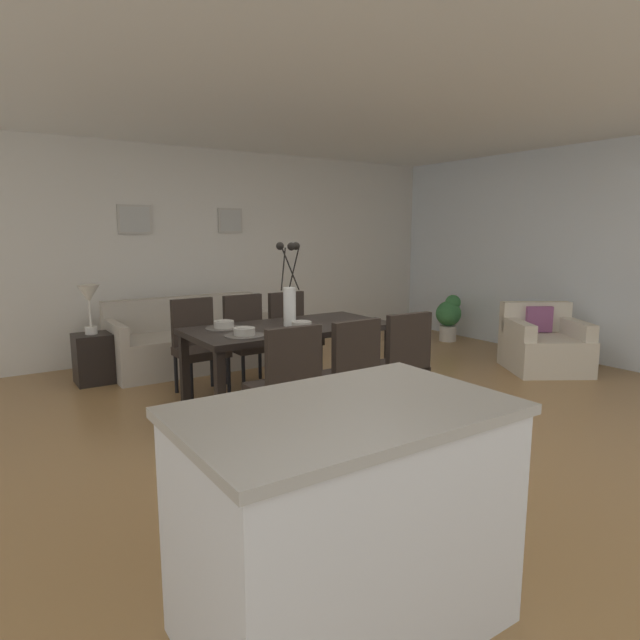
% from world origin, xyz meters
% --- Properties ---
extents(ground_plane, '(9.00, 9.00, 0.00)m').
position_xyz_m(ground_plane, '(0.00, 0.00, 0.00)').
color(ground_plane, olive).
extents(back_wall_panel, '(9.00, 0.10, 2.60)m').
position_xyz_m(back_wall_panel, '(0.00, 3.25, 1.30)').
color(back_wall_panel, silver).
rests_on(back_wall_panel, ground).
extents(side_window_wall, '(0.10, 6.30, 2.60)m').
position_xyz_m(side_window_wall, '(3.65, 0.40, 1.30)').
color(side_window_wall, white).
rests_on(side_window_wall, ground).
extents(ceiling_panel, '(9.00, 7.20, 0.08)m').
position_xyz_m(ceiling_panel, '(0.00, 0.40, 2.64)').
color(ceiling_panel, white).
extents(dining_table, '(1.80, 0.88, 0.74)m').
position_xyz_m(dining_table, '(-0.25, 0.64, 0.66)').
color(dining_table, black).
rests_on(dining_table, ground).
extents(dining_chair_near_left, '(0.46, 0.46, 0.92)m').
position_xyz_m(dining_chair_near_left, '(-0.77, -0.19, 0.51)').
color(dining_chair_near_left, black).
rests_on(dining_chair_near_left, ground).
extents(dining_chair_near_right, '(0.46, 0.46, 0.92)m').
position_xyz_m(dining_chair_near_right, '(-0.78, 1.50, 0.51)').
color(dining_chair_near_right, black).
rests_on(dining_chair_near_right, ground).
extents(dining_chair_far_left, '(0.45, 0.45, 0.92)m').
position_xyz_m(dining_chair_far_left, '(-0.25, -0.21, 0.51)').
color(dining_chair_far_left, black).
rests_on(dining_chair_far_left, ground).
extents(dining_chair_far_right, '(0.44, 0.44, 0.92)m').
position_xyz_m(dining_chair_far_right, '(-0.24, 1.50, 0.51)').
color(dining_chair_far_right, black).
rests_on(dining_chair_far_right, ground).
extents(dining_chair_mid_left, '(0.47, 0.47, 0.92)m').
position_xyz_m(dining_chair_mid_left, '(0.31, -0.18, 0.51)').
color(dining_chair_mid_left, black).
rests_on(dining_chair_mid_left, ground).
extents(dining_chair_mid_right, '(0.45, 0.45, 0.92)m').
position_xyz_m(dining_chair_mid_right, '(0.26, 1.47, 0.51)').
color(dining_chair_mid_right, black).
rests_on(dining_chair_mid_right, ground).
extents(centerpiece_vase, '(0.21, 0.23, 0.73)m').
position_xyz_m(centerpiece_vase, '(-0.25, 0.64, 1.02)').
color(centerpiece_vase, white).
rests_on(centerpiece_vase, dining_table).
extents(placemat_near_left, '(0.32, 0.32, 0.01)m').
position_xyz_m(placemat_near_left, '(-0.79, 0.44, 0.74)').
color(placemat_near_left, '#4C4742').
rests_on(placemat_near_left, dining_table).
extents(bowl_near_left, '(0.17, 0.17, 0.07)m').
position_xyz_m(bowl_near_left, '(-0.79, 0.44, 0.78)').
color(bowl_near_left, '#B2ADA3').
rests_on(bowl_near_left, dining_table).
extents(placemat_near_right, '(0.32, 0.32, 0.01)m').
position_xyz_m(placemat_near_right, '(-0.79, 0.84, 0.74)').
color(placemat_near_right, '#4C4742').
rests_on(placemat_near_right, dining_table).
extents(bowl_near_right, '(0.17, 0.17, 0.07)m').
position_xyz_m(bowl_near_right, '(-0.79, 0.84, 0.78)').
color(bowl_near_right, '#B2ADA3').
rests_on(bowl_near_right, dining_table).
extents(placemat_far_left, '(0.32, 0.32, 0.01)m').
position_xyz_m(placemat_far_left, '(-0.25, 0.44, 0.74)').
color(placemat_far_left, '#4C4742').
rests_on(placemat_far_left, dining_table).
extents(bowl_far_left, '(0.17, 0.17, 0.07)m').
position_xyz_m(bowl_far_left, '(-0.25, 0.44, 0.78)').
color(bowl_far_left, '#B2ADA3').
rests_on(bowl_far_left, dining_table).
extents(sofa, '(1.83, 0.84, 0.80)m').
position_xyz_m(sofa, '(-0.48, 2.51, 0.28)').
color(sofa, '#B2A899').
rests_on(sofa, ground).
extents(side_table, '(0.36, 0.36, 0.52)m').
position_xyz_m(side_table, '(-1.57, 2.43, 0.26)').
color(side_table, black).
rests_on(side_table, ground).
extents(table_lamp, '(0.22, 0.22, 0.51)m').
position_xyz_m(table_lamp, '(-1.57, 2.43, 0.89)').
color(table_lamp, beige).
rests_on(table_lamp, side_table).
extents(armchair, '(1.10, 1.10, 0.75)m').
position_xyz_m(armchair, '(2.81, 0.14, 0.29)').
color(armchair, beige).
rests_on(armchair, ground).
extents(kitchen_island, '(1.26, 0.80, 0.92)m').
position_xyz_m(kitchen_island, '(-1.49, -1.86, 0.46)').
color(kitchen_island, silver).
rests_on(kitchen_island, ground).
extents(framed_picture_left, '(0.40, 0.03, 0.34)m').
position_xyz_m(framed_picture_left, '(-0.87, 3.18, 1.71)').
color(framed_picture_left, '#B2ADA3').
extents(framed_picture_center, '(0.33, 0.03, 0.32)m').
position_xyz_m(framed_picture_center, '(0.36, 3.18, 1.71)').
color(framed_picture_center, '#B2ADA3').
extents(potted_plant, '(0.36, 0.36, 0.67)m').
position_xyz_m(potted_plant, '(3.16, 1.90, 0.37)').
color(potted_plant, silver).
rests_on(potted_plant, ground).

